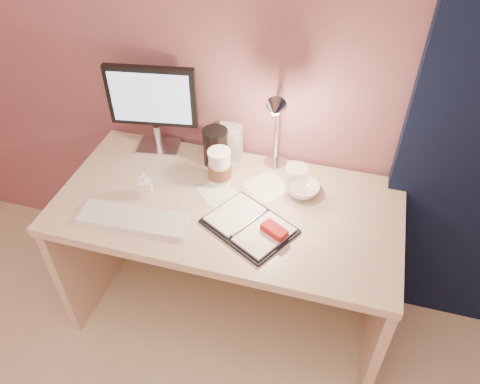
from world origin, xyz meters
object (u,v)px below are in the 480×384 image
(coffee_cup, at_px, (220,168))
(bowl, at_px, (303,189))
(desk, at_px, (233,229))
(keyboard, at_px, (135,219))
(dark_jar, at_px, (216,149))
(desk_lamp, at_px, (269,127))
(planner, at_px, (251,226))
(clear_cup, at_px, (296,183))
(monitor, at_px, (153,101))
(lotion_bottle, at_px, (145,184))
(product_box, at_px, (230,142))

(coffee_cup, xyz_separation_m, bowl, (0.35, 0.02, -0.05))
(desk, xyz_separation_m, coffee_cup, (-0.07, 0.05, 0.30))
(keyboard, xyz_separation_m, dark_jar, (0.19, 0.44, 0.07))
(coffee_cup, xyz_separation_m, desk_lamp, (0.19, 0.07, 0.19))
(planner, relative_size, clear_cup, 2.48)
(monitor, xyz_separation_m, lotion_bottle, (0.08, -0.32, -0.19))
(coffee_cup, height_order, clear_cup, same)
(desk, bearing_deg, lotion_bottle, -160.89)
(lotion_bottle, relative_size, desk_lamp, 0.27)
(desk_lamp, bearing_deg, product_box, 142.75)
(keyboard, distance_m, lotion_bottle, 0.16)
(keyboard, relative_size, desk_lamp, 1.02)
(desk, relative_size, planner, 3.53)
(clear_cup, distance_m, desk_lamp, 0.25)
(monitor, xyz_separation_m, keyboard, (0.10, -0.47, -0.24))
(lotion_bottle, height_order, desk_lamp, desk_lamp)
(coffee_cup, bearing_deg, desk_lamp, 20.06)
(coffee_cup, height_order, product_box, coffee_cup)
(bowl, bearing_deg, desk, -166.22)
(desk, height_order, desk_lamp, desk_lamp)
(product_box, bearing_deg, coffee_cup, -89.63)
(lotion_bottle, distance_m, desk_lamp, 0.55)
(keyboard, relative_size, lotion_bottle, 3.85)
(desk, height_order, lotion_bottle, lotion_bottle)
(clear_cup, xyz_separation_m, desk_lamp, (-0.14, 0.09, 0.19))
(product_box, xyz_separation_m, desk_lamp, (0.20, -0.12, 0.19))
(coffee_cup, xyz_separation_m, clear_cup, (0.33, -0.02, 0.00))
(desk, xyz_separation_m, lotion_bottle, (-0.34, -0.12, 0.28))
(desk, xyz_separation_m, desk_lamp, (0.12, 0.12, 0.50))
(desk, distance_m, dark_jar, 0.37)
(desk_lamp, bearing_deg, keyboard, -145.52)
(coffee_cup, relative_size, lotion_bottle, 1.40)
(desk, relative_size, product_box, 8.96)
(desk_lamp, bearing_deg, desk, -142.11)
(keyboard, relative_size, coffee_cup, 2.75)
(planner, bearing_deg, keyboard, -140.39)
(bowl, xyz_separation_m, dark_jar, (-0.41, 0.10, 0.05))
(keyboard, relative_size, planner, 1.11)
(keyboard, height_order, clear_cup, clear_cup)
(monitor, height_order, clear_cup, monitor)
(desk, xyz_separation_m, product_box, (-0.08, 0.23, 0.30))
(keyboard, relative_size, bowl, 3.20)
(clear_cup, relative_size, dark_jar, 1.05)
(keyboard, height_order, planner, planner)
(lotion_bottle, xyz_separation_m, dark_jar, (0.21, 0.29, 0.02))
(desk, relative_size, keyboard, 3.18)
(monitor, height_order, desk_lamp, desk_lamp)
(dark_jar, bearing_deg, clear_cup, -20.20)
(dark_jar, bearing_deg, bowl, -13.94)
(dark_jar, bearing_deg, desk_lamp, -12.35)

